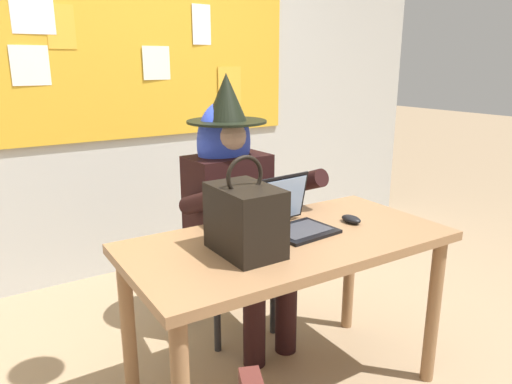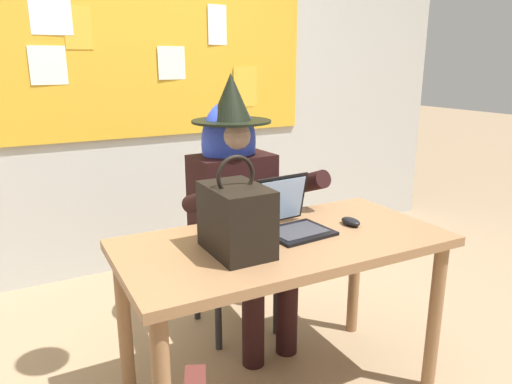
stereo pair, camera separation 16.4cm
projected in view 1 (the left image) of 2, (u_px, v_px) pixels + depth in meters
The scene contains 7 objects.
wall_back_bulletin at pixel (129, 81), 3.20m from camera, with size 5.27×1.92×2.63m.
desk_main at pixel (289, 260), 2.00m from camera, with size 1.37×0.70×0.75m.
chair_at_desk at pixel (224, 237), 2.64m from camera, with size 0.44×0.44×0.91m.
person_costumed at pixel (234, 194), 2.47m from camera, with size 0.61×0.68×1.40m.
laptop at pixel (294, 218), 2.06m from camera, with size 0.29×0.29×0.23m.
computer_mouse at pixel (351, 219), 2.15m from camera, with size 0.06×0.10×0.03m, color black.
handbag at pixel (245, 219), 1.79m from camera, with size 0.20×0.30×0.38m.
Camera 1 is at (-1.08, -1.40, 1.45)m, focal length 33.44 mm.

